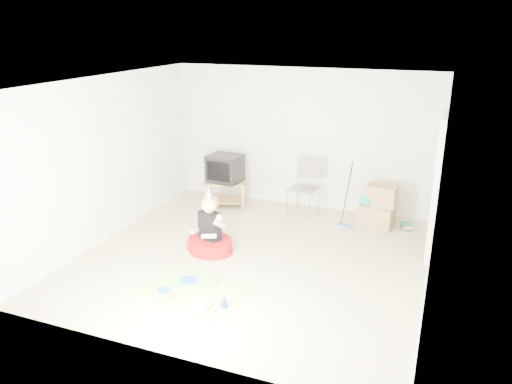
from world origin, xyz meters
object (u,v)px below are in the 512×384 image
(folding_chair, at_px, (303,189))
(cardboard_boxes, at_px, (378,206))
(crt_tv, at_px, (225,168))
(birthday_cake, at_px, (200,305))
(tv_stand, at_px, (225,191))
(seated_woman, at_px, (210,237))

(folding_chair, distance_m, cardboard_boxes, 1.35)
(crt_tv, relative_size, birthday_cake, 2.12)
(tv_stand, distance_m, seated_woman, 2.05)
(folding_chair, xyz_separation_m, birthday_cake, (-0.30, -3.50, -0.48))
(seated_woman, bearing_deg, birthday_cake, -68.38)
(cardboard_boxes, bearing_deg, tv_stand, -179.05)
(tv_stand, height_order, cardboard_boxes, cardboard_boxes)
(tv_stand, bearing_deg, seated_woman, -71.97)
(cardboard_boxes, bearing_deg, folding_chair, -179.64)
(seated_woman, distance_m, birthday_cake, 1.64)
(folding_chair, distance_m, seated_woman, 2.20)
(crt_tv, xyz_separation_m, cardboard_boxes, (2.87, 0.05, -0.39))
(tv_stand, relative_size, cardboard_boxes, 1.20)
(crt_tv, height_order, seated_woman, seated_woman)
(crt_tv, height_order, cardboard_boxes, crt_tv)
(crt_tv, bearing_deg, cardboard_boxes, 6.86)
(seated_woman, xyz_separation_m, birthday_cake, (0.60, -1.51, -0.19))
(tv_stand, bearing_deg, birthday_cake, -70.38)
(folding_chair, relative_size, cardboard_boxes, 1.44)
(crt_tv, distance_m, cardboard_boxes, 2.90)
(crt_tv, distance_m, seated_woman, 2.11)
(folding_chair, relative_size, seated_woman, 1.00)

